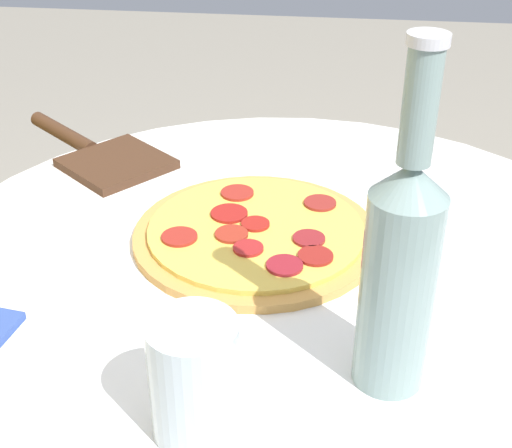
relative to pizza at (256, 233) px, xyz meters
name	(u,v)px	position (x,y,z in m)	size (l,w,h in m)	color
table	(283,416)	(-0.05, -0.04, -0.24)	(0.83, 0.83, 0.77)	white
pizza	(256,233)	(0.00, 0.00, 0.00)	(0.28, 0.28, 0.02)	#C68E47
beer_bottle	(400,267)	(-0.21, -0.14, 0.11)	(0.06, 0.06, 0.30)	gray
pizza_paddle	(100,154)	(0.19, 0.24, 0.00)	(0.23, 0.26, 0.02)	#422819
drinking_glass	(194,379)	(-0.29, 0.01, 0.04)	(0.07, 0.07, 0.10)	silver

